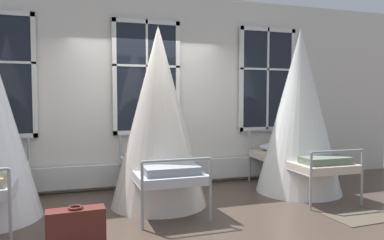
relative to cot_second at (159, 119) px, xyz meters
name	(u,v)px	position (x,y,z in m)	size (l,w,h in m)	color
ground	(165,207)	(0.04, -0.19, -1.23)	(18.72, 18.72, 0.00)	#4C3D33
back_wall_with_windows	(146,91)	(0.04, 1.16, 0.41)	(10.36, 0.10, 3.29)	silver
window_bank	(147,123)	(0.04, 1.04, -0.14)	(5.72, 0.10, 2.76)	black
cot_second	(159,119)	(0.00, 0.00, 0.00)	(1.36, 1.93, 2.54)	#9EA3A8
cot_third	(299,113)	(2.33, 0.01, 0.04)	(1.36, 1.94, 2.62)	#9EA3A8
rug_third	(360,217)	(2.32, -1.36, -1.23)	(0.80, 0.56, 0.01)	brown
suitcase_dark	(76,231)	(-1.15, -1.37, -1.01)	(0.57, 0.24, 0.47)	#5B231E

